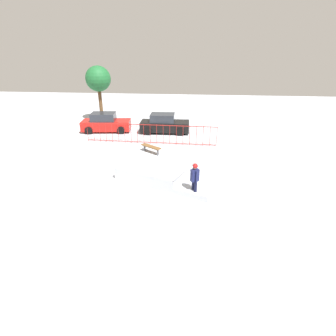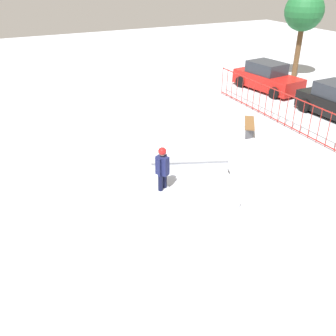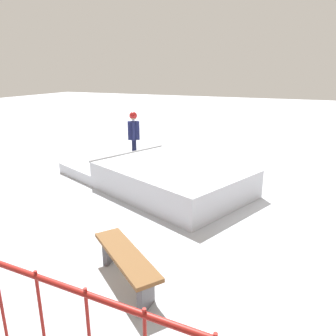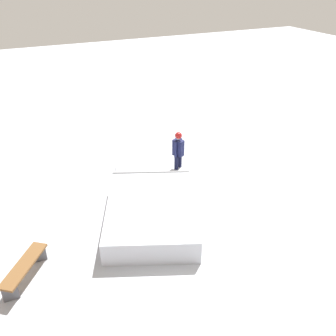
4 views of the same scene
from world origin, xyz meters
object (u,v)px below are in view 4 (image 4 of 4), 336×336
Objects in this scene: skater at (178,151)px; skateboard at (166,178)px; park_bench at (25,268)px; skate_ramp at (151,205)px.

skater is 2.37× the size of skateboard.
skater is 6.42m from park_bench.
skater is 1.13× the size of park_bench.
skate_ramp is at bearing 104.90° from skater.
park_bench is (-1.23, 3.86, 0.04)m from skate_ramp.
skateboard is (1.59, -1.23, -0.24)m from skate_ramp.
skater reaches higher than park_bench.
skateboard is at bearing -60.99° from park_bench.
park_bench is at bearing 76.83° from skateboard.
skate_ramp is 3.93× the size of park_bench.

